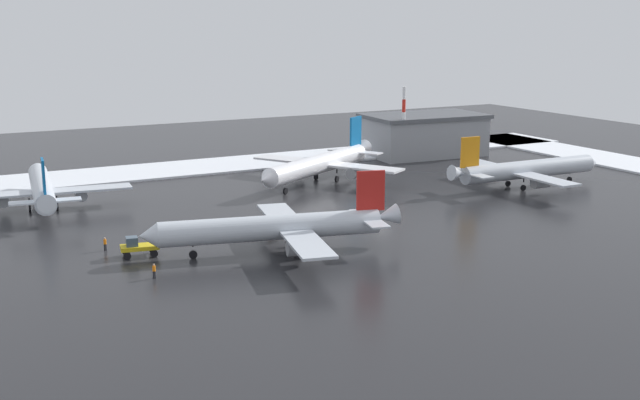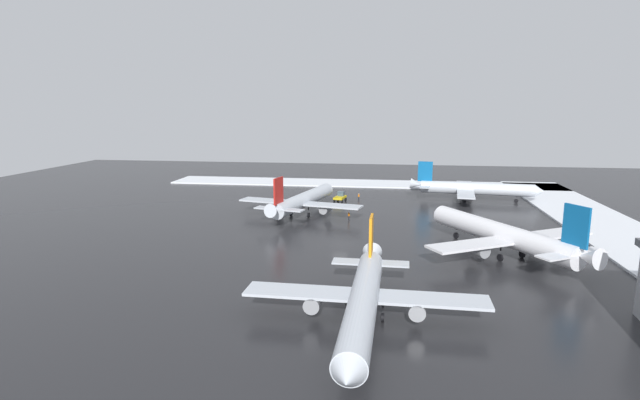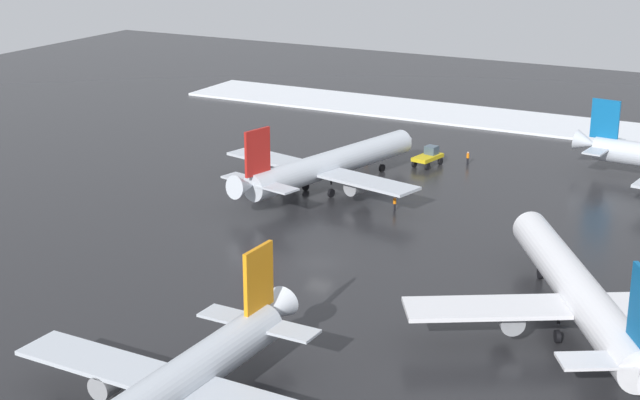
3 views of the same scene
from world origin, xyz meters
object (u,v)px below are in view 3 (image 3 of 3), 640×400
at_px(airplane_distant_tail, 579,292).
at_px(pushback_tug, 429,156).
at_px(airplane_far_rear, 329,164).
at_px(airplane_foreground_jet, 162,394).
at_px(ground_crew_near_tug, 395,203).
at_px(ground_crew_beside_wing, 367,148).
at_px(ground_crew_by_nose_gear, 468,157).

xyz_separation_m(airplane_distant_tail, pushback_tug, (41.07, 29.68, -2.18)).
xyz_separation_m(airplane_far_rear, airplane_foreground_jet, (-54.47, -15.99, -0.06)).
bearing_deg(airplane_far_rear, ground_crew_near_tug, -96.22).
bearing_deg(airplane_far_rear, ground_crew_beside_wing, 22.91).
xyz_separation_m(airplane_far_rear, airplane_distant_tail, (-25.22, -36.15, 0.24)).
bearing_deg(ground_crew_by_nose_gear, ground_crew_near_tug, 122.23).
height_order(pushback_tug, ground_crew_beside_wing, pushback_tug).
distance_m(ground_crew_by_nose_gear, ground_crew_beside_wing, 13.89).
relative_size(pushback_tug, ground_crew_near_tug, 2.88).
distance_m(airplane_distant_tail, pushback_tug, 50.72).
xyz_separation_m(airplane_foreground_jet, ground_crew_beside_wing, (71.05, 18.87, -2.20)).
distance_m(airplane_far_rear, airplane_foreground_jet, 56.76).
bearing_deg(ground_crew_near_tug, ground_crew_beside_wing, 134.77).
bearing_deg(ground_crew_beside_wing, airplane_foreground_jet, -29.91).
height_order(airplane_foreground_jet, ground_crew_beside_wing, airplane_foreground_jet).
relative_size(ground_crew_by_nose_gear, ground_crew_beside_wing, 1.00).
bearing_deg(ground_crew_by_nose_gear, ground_crew_beside_wing, 43.01).
height_order(pushback_tug, ground_crew_near_tug, pushback_tug).
height_order(airplane_distant_tail, ground_crew_near_tug, airplane_distant_tail).
distance_m(pushback_tug, ground_crew_by_nose_gear, 5.27).
height_order(airplane_foreground_jet, ground_crew_by_nose_gear, airplane_foreground_jet).
relative_size(airplane_foreground_jet, ground_crew_beside_wing, 18.87).
bearing_deg(airplane_far_rear, pushback_tug, -9.14).
bearing_deg(ground_crew_beside_wing, airplane_distant_tail, -1.74).
height_order(airplane_foreground_jet, ground_crew_near_tug, airplane_foreground_jet).
xyz_separation_m(airplane_distant_tail, ground_crew_beside_wing, (41.80, 39.03, -2.49)).
relative_size(airplane_foreground_jet, airplane_distant_tail, 1.02).
height_order(airplane_far_rear, ground_crew_beside_wing, airplane_far_rear).
distance_m(airplane_foreground_jet, ground_crew_by_nose_gear, 73.49).
bearing_deg(ground_crew_by_nose_gear, airplane_foreground_jet, 127.83).
height_order(airplane_far_rear, ground_crew_near_tug, airplane_far_rear).
xyz_separation_m(pushback_tug, ground_crew_by_nose_gear, (2.95, -4.36, -0.31)).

